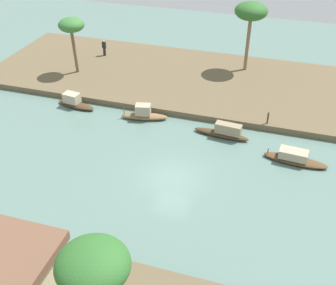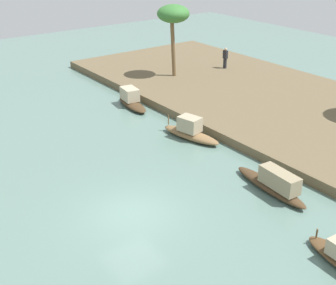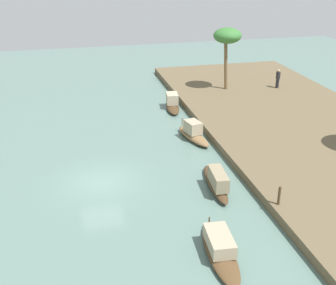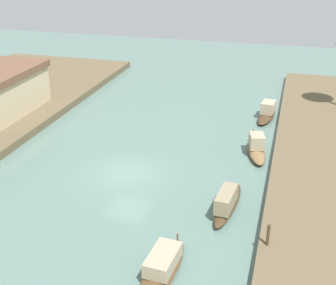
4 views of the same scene
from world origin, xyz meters
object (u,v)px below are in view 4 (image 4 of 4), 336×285
object	(u,v)px
sampan_with_red_awning	(256,148)
mooring_post	(268,235)
sampan_with_tall_canopy	(162,267)
sampan_near_left_bank	(267,113)
sampan_upstream_small	(227,202)

from	to	relation	value
sampan_with_red_awning	mooring_post	distance (m)	10.38
sampan_with_tall_canopy	sampan_near_left_bank	distance (m)	19.66
mooring_post	sampan_with_tall_canopy	bearing A→B (deg)	121.58
sampan_with_tall_canopy	sampan_near_left_bank	bearing A→B (deg)	-3.46
sampan_with_tall_canopy	mooring_post	distance (m)	4.82
sampan_with_tall_canopy	sampan_with_red_awning	size ratio (longest dim) A/B	1.16
sampan_near_left_bank	sampan_with_red_awning	distance (m)	6.72
sampan_upstream_small	sampan_with_red_awning	distance (m)	7.17
sampan_near_left_bank	sampan_with_tall_canopy	bearing A→B (deg)	-179.75
sampan_upstream_small	mooring_post	world-z (taller)	mooring_post
sampan_upstream_small	sampan_near_left_bank	bearing A→B (deg)	1.25
sampan_with_red_awning	sampan_upstream_small	bearing A→B (deg)	161.14
sampan_near_left_bank	sampan_with_red_awning	bearing A→B (deg)	-173.02
sampan_with_tall_canopy	mooring_post	xyz separation A→B (m)	(2.50, -4.06, 0.68)
sampan_upstream_small	sampan_near_left_bank	size ratio (longest dim) A/B	1.19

